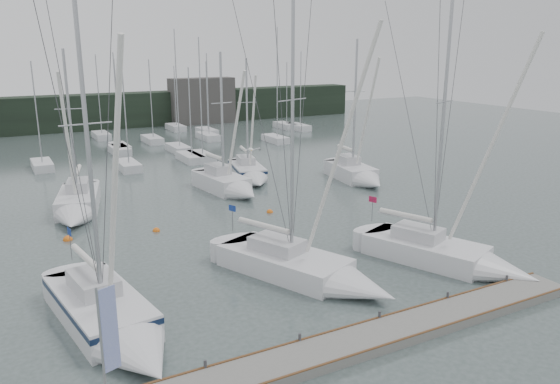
{
  "coord_description": "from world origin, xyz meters",
  "views": [
    {
      "loc": [
        -11.95,
        -20.8,
        11.77
      ],
      "look_at": [
        2.0,
        5.0,
        3.89
      ],
      "focal_mm": 35.0,
      "sensor_mm": 36.0,
      "label": 1
    }
  ],
  "objects_px": {
    "sailboat_near_left": "(115,324)",
    "sailboat_near_center": "(319,273)",
    "sailboat_near_right": "(460,259)",
    "buoy_c": "(68,240)",
    "sailboat_mid_d": "(250,174)",
    "sailboat_mid_e": "(359,175)",
    "buoy_b": "(270,212)",
    "buoy_a": "(156,231)",
    "sailboat_mid_c": "(230,186)",
    "dock_banner": "(107,337)",
    "sailboat_mid_b": "(77,207)"
  },
  "relations": [
    {
      "from": "sailboat_near_left",
      "to": "sailboat_near_center",
      "type": "height_order",
      "value": "sailboat_near_center"
    },
    {
      "from": "sailboat_near_right",
      "to": "buoy_c",
      "type": "distance_m",
      "value": 23.52
    },
    {
      "from": "sailboat_mid_d",
      "to": "sailboat_mid_e",
      "type": "xyz_separation_m",
      "value": [
        8.13,
        -5.28,
        0.05
      ]
    },
    {
      "from": "sailboat_near_left",
      "to": "buoy_b",
      "type": "relative_size",
      "value": 31.31
    },
    {
      "from": "sailboat_near_right",
      "to": "buoy_a",
      "type": "bearing_deg",
      "value": 110.45
    },
    {
      "from": "sailboat_near_center",
      "to": "sailboat_mid_e",
      "type": "relative_size",
      "value": 1.19
    },
    {
      "from": "sailboat_mid_d",
      "to": "buoy_b",
      "type": "relative_size",
      "value": 24.34
    },
    {
      "from": "sailboat_mid_c",
      "to": "dock_banner",
      "type": "xyz_separation_m",
      "value": [
        -14.51,
        -24.01,
        2.31
      ]
    },
    {
      "from": "sailboat_near_center",
      "to": "sailboat_mid_c",
      "type": "xyz_separation_m",
      "value": [
        3.03,
        18.34,
        0.09
      ]
    },
    {
      "from": "sailboat_near_right",
      "to": "sailboat_mid_d",
      "type": "xyz_separation_m",
      "value": [
        -1.31,
        23.76,
        0.02
      ]
    },
    {
      "from": "sailboat_near_right",
      "to": "buoy_c",
      "type": "relative_size",
      "value": 25.8
    },
    {
      "from": "sailboat_near_right",
      "to": "sailboat_mid_b",
      "type": "bearing_deg",
      "value": 108.07
    },
    {
      "from": "sailboat_near_center",
      "to": "sailboat_mid_c",
      "type": "bearing_deg",
      "value": 57.58
    },
    {
      "from": "sailboat_mid_d",
      "to": "buoy_c",
      "type": "relative_size",
      "value": 19.65
    },
    {
      "from": "sailboat_near_left",
      "to": "dock_banner",
      "type": "distance_m",
      "value": 5.76
    },
    {
      "from": "buoy_b",
      "to": "buoy_a",
      "type": "bearing_deg",
      "value": -178.98
    },
    {
      "from": "sailboat_mid_c",
      "to": "sailboat_mid_d",
      "type": "distance_m",
      "value": 4.84
    },
    {
      "from": "sailboat_mid_d",
      "to": "sailboat_near_right",
      "type": "bearing_deg",
      "value": -74.22
    },
    {
      "from": "sailboat_near_right",
      "to": "dock_banner",
      "type": "xyz_separation_m",
      "value": [
        -19.26,
        -3.65,
        2.39
      ]
    },
    {
      "from": "sailboat_near_center",
      "to": "buoy_a",
      "type": "xyz_separation_m",
      "value": [
        -5.02,
        11.97,
        -0.54
      ]
    },
    {
      "from": "sailboat_mid_d",
      "to": "dock_banner",
      "type": "height_order",
      "value": "sailboat_mid_d"
    },
    {
      "from": "sailboat_near_center",
      "to": "sailboat_mid_e",
      "type": "height_order",
      "value": "sailboat_near_center"
    },
    {
      "from": "sailboat_near_center",
      "to": "buoy_b",
      "type": "height_order",
      "value": "sailboat_near_center"
    },
    {
      "from": "sailboat_mid_d",
      "to": "sailboat_mid_b",
      "type": "bearing_deg",
      "value": -153.74
    },
    {
      "from": "sailboat_near_left",
      "to": "buoy_c",
      "type": "distance_m",
      "value": 13.46
    },
    {
      "from": "sailboat_near_center",
      "to": "dock_banner",
      "type": "relative_size",
      "value": 3.65
    },
    {
      "from": "sailboat_near_right",
      "to": "sailboat_mid_c",
      "type": "bearing_deg",
      "value": 81.14
    },
    {
      "from": "sailboat_mid_c",
      "to": "dock_banner",
      "type": "bearing_deg",
      "value": -128.69
    },
    {
      "from": "buoy_a",
      "to": "dock_banner",
      "type": "bearing_deg",
      "value": -110.12
    },
    {
      "from": "sailboat_mid_e",
      "to": "buoy_b",
      "type": "bearing_deg",
      "value": -151.44
    },
    {
      "from": "sailboat_mid_d",
      "to": "buoy_a",
      "type": "relative_size",
      "value": 23.96
    },
    {
      "from": "buoy_c",
      "to": "sailboat_mid_c",
      "type": "bearing_deg",
      "value": 22.04
    },
    {
      "from": "sailboat_near_center",
      "to": "sailboat_mid_e",
      "type": "bearing_deg",
      "value": 25.37
    },
    {
      "from": "sailboat_mid_b",
      "to": "buoy_c",
      "type": "bearing_deg",
      "value": -91.3
    },
    {
      "from": "sailboat_mid_b",
      "to": "sailboat_mid_e",
      "type": "height_order",
      "value": "sailboat_mid_e"
    },
    {
      "from": "sailboat_mid_c",
      "to": "buoy_b",
      "type": "distance_m",
      "value": 6.27
    },
    {
      "from": "buoy_a",
      "to": "buoy_c",
      "type": "xyz_separation_m",
      "value": [
        -5.36,
        0.94,
        0.0
      ]
    },
    {
      "from": "sailboat_near_center",
      "to": "sailboat_near_right",
      "type": "height_order",
      "value": "sailboat_near_center"
    },
    {
      "from": "sailboat_near_center",
      "to": "sailboat_mid_b",
      "type": "xyz_separation_m",
      "value": [
        -9.04,
        17.98,
        0.08
      ]
    },
    {
      "from": "sailboat_mid_c",
      "to": "buoy_b",
      "type": "bearing_deg",
      "value": -93.58
    },
    {
      "from": "sailboat_mid_e",
      "to": "buoy_a",
      "type": "relative_size",
      "value": 27.44
    },
    {
      "from": "sailboat_near_right",
      "to": "sailboat_mid_c",
      "type": "xyz_separation_m",
      "value": [
        -4.75,
        20.36,
        0.08
      ]
    },
    {
      "from": "sailboat_mid_e",
      "to": "sailboat_near_right",
      "type": "bearing_deg",
      "value": -102.94
    },
    {
      "from": "sailboat_near_center",
      "to": "buoy_c",
      "type": "relative_size",
      "value": 26.75
    },
    {
      "from": "buoy_a",
      "to": "buoy_b",
      "type": "height_order",
      "value": "buoy_a"
    },
    {
      "from": "sailboat_near_center",
      "to": "buoy_a",
      "type": "relative_size",
      "value": 32.63
    },
    {
      "from": "sailboat_near_right",
      "to": "sailboat_mid_c",
      "type": "relative_size",
      "value": 1.25
    },
    {
      "from": "buoy_b",
      "to": "sailboat_mid_b",
      "type": "bearing_deg",
      "value": 154.9
    },
    {
      "from": "dock_banner",
      "to": "sailboat_near_center",
      "type": "bearing_deg",
      "value": 6.93
    },
    {
      "from": "sailboat_mid_b",
      "to": "buoy_a",
      "type": "bearing_deg",
      "value": -42.68
    }
  ]
}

